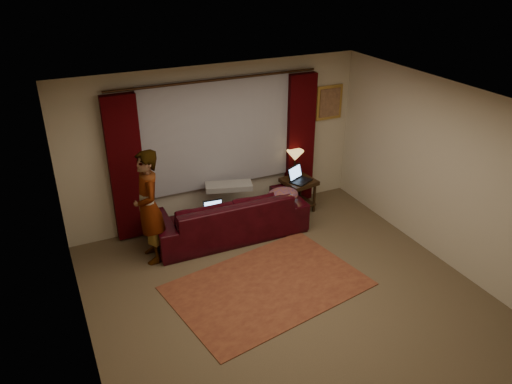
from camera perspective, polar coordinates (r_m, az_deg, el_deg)
floor at (r=6.81m, az=3.59°, el=-11.88°), size 5.00×5.00×0.01m
ceiling at (r=5.59m, az=4.35°, el=9.59°), size 5.00×5.00×0.02m
wall_back at (r=8.16m, az=-4.53°, el=5.44°), size 5.00×0.02×2.60m
wall_front at (r=4.48m, az=20.07°, el=-16.09°), size 5.00×0.02×2.60m
wall_left at (r=5.49m, az=-19.83°, el=-7.38°), size 0.02×5.00×2.60m
wall_right at (r=7.52m, az=20.91°, el=1.81°), size 0.02×5.00×2.60m
sheer_curtain at (r=8.04m, az=-4.42°, el=6.63°), size 2.50×0.05×1.80m
drape_left at (r=7.75m, az=-14.61°, el=2.51°), size 0.50×0.14×2.30m
drape_right at (r=8.71m, az=5.06°, el=5.96°), size 0.50×0.14×2.30m
curtain_rod at (r=7.74m, az=-4.52°, el=12.66°), size 0.04×0.04×3.40m
picture_frame at (r=8.90m, az=8.36°, el=10.10°), size 0.50×0.04×0.60m
sofa at (r=7.89m, az=-3.16°, el=-1.76°), size 2.46×1.10×0.98m
throw_blanket at (r=7.94m, az=-3.17°, el=2.38°), size 0.80×0.50×0.09m
clothing_pile at (r=7.99m, az=3.04°, el=-0.44°), size 0.58×0.48×0.23m
laptop_sofa at (r=7.57m, az=-4.69°, el=-2.13°), size 0.34×0.36×0.22m
area_rug at (r=6.97m, az=1.33°, el=-10.67°), size 2.82×2.13×0.01m
end_table at (r=8.73m, az=4.87°, el=-0.35°), size 0.58×0.58×0.59m
tiffany_lamp at (r=8.63m, az=4.46°, el=3.25°), size 0.34×0.34×0.47m
laptop_table at (r=8.48m, az=5.19°, el=1.99°), size 0.49×0.50×0.26m
person at (r=7.26m, az=-12.17°, el=-1.72°), size 0.51×0.51×1.72m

